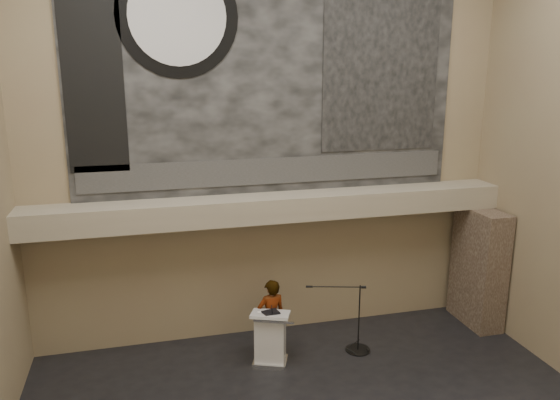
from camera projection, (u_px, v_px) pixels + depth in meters
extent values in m
cube|color=#857054|center=(270.00, 142.00, 11.33)|extent=(10.00, 0.02, 8.50)
cube|color=#857054|center=(537.00, 298.00, 3.82)|extent=(10.00, 0.02, 8.50)
cube|color=gray|center=(275.00, 207.00, 11.27)|extent=(10.00, 0.80, 0.50)
cylinder|color=#B2893D|center=(198.00, 226.00, 10.91)|extent=(0.04, 0.04, 0.06)
cylinder|color=#B2893D|center=(361.00, 215.00, 11.76)|extent=(0.04, 0.04, 0.06)
cube|color=black|center=(270.00, 70.00, 10.95)|extent=(8.00, 0.05, 5.00)
cube|color=#303030|center=(271.00, 171.00, 11.41)|extent=(7.76, 0.02, 0.55)
cylinder|color=black|center=(178.00, 16.00, 10.23)|extent=(2.30, 0.02, 2.30)
cylinder|color=silver|center=(178.00, 16.00, 10.21)|extent=(1.84, 0.02, 1.84)
cube|color=black|center=(382.00, 65.00, 11.47)|extent=(2.60, 0.02, 3.60)
cube|color=black|center=(94.00, 88.00, 10.16)|extent=(1.10, 0.02, 3.20)
cube|color=#423328|center=(479.00, 267.00, 12.37)|extent=(0.60, 1.40, 2.70)
cube|color=silver|center=(270.00, 361.00, 10.93)|extent=(0.80, 0.71, 0.08)
cube|color=silver|center=(270.00, 338.00, 10.81)|extent=(0.69, 0.59, 0.96)
cube|color=silver|center=(270.00, 314.00, 10.66)|extent=(0.89, 0.77, 0.13)
cube|color=black|center=(271.00, 313.00, 10.63)|extent=(0.35, 0.30, 0.04)
cube|color=white|center=(265.00, 313.00, 10.64)|extent=(0.29, 0.34, 0.00)
imported|color=white|center=(271.00, 317.00, 11.09)|extent=(0.64, 0.47, 1.63)
cylinder|color=black|center=(358.00, 350.00, 11.42)|extent=(0.52, 0.52, 0.02)
cylinder|color=black|center=(359.00, 318.00, 11.25)|extent=(0.03, 0.03, 1.46)
cylinder|color=black|center=(335.00, 287.00, 11.09)|extent=(1.11, 0.34, 0.02)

